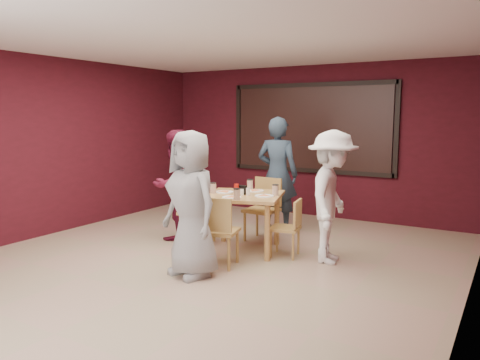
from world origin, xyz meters
The scene contains 11 objects.
floor centered at (0.00, 0.00, 0.00)m, with size 7.00×7.00×0.00m, color tan.
window_blinds centered at (0.00, 3.45, 1.65)m, with size 3.00×0.02×1.50m, color black.
dining_table centered at (0.12, 0.80, 0.70)m, with size 1.27×1.27×0.95m.
chair_front centered at (0.23, -0.01, 0.51)m, with size 0.53×0.53×0.90m.
chair_back centered at (0.08, 1.49, 0.53)m, with size 0.47×0.47×0.94m.
chair_left centered at (-0.76, 0.80, 0.52)m, with size 0.46×0.46×0.92m.
chair_right centered at (0.80, 0.86, 0.44)m, with size 0.44×0.44×0.78m.
diner_front centered at (0.12, -0.40, 0.86)m, with size 0.84×0.55×1.72m, color gray.
diner_back centered at (-0.01, 2.11, 0.93)m, with size 0.68×0.45×1.87m, color #2B3C4C.
diner_left centered at (-1.10, 0.83, 0.83)m, with size 0.81×0.63×1.67m, color maroon.
diner_right centered at (1.35, 0.94, 0.85)m, with size 1.10×0.63×1.70m, color white.
Camera 1 is at (3.35, -4.70, 1.88)m, focal length 35.00 mm.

